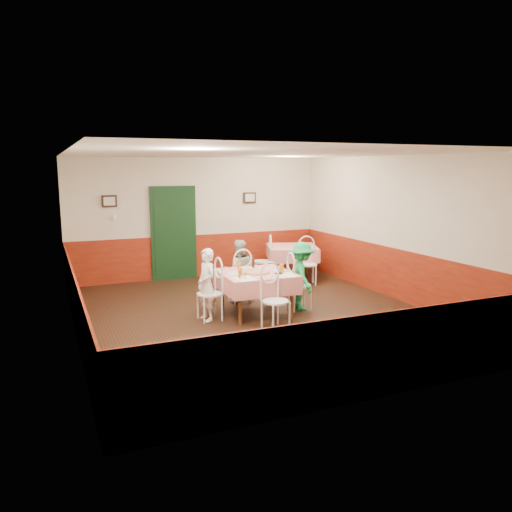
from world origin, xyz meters
name	(u,v)px	position (x,y,z in m)	size (l,w,h in m)	color
floor	(257,315)	(0.00, 0.00, 0.00)	(7.00, 7.00, 0.00)	black
ceiling	(257,153)	(0.00, 0.00, 2.80)	(7.00, 7.00, 0.00)	white
back_wall	(198,218)	(0.00, 3.50, 1.40)	(6.00, 0.10, 2.80)	beige
front_wall	(384,277)	(0.00, -3.50, 1.40)	(6.00, 0.10, 2.80)	beige
left_wall	(71,247)	(-3.00, 0.00, 1.40)	(0.10, 7.00, 2.80)	beige
right_wall	(398,228)	(3.00, 0.00, 1.40)	(0.10, 7.00, 2.80)	beige
wainscot_back	(199,256)	(0.00, 3.48, 0.50)	(6.00, 0.03, 1.00)	maroon
wainscot_front	(380,355)	(0.00, -3.48, 0.50)	(6.00, 0.03, 1.00)	maroon
wainscot_left	(76,306)	(-2.98, 0.00, 0.50)	(0.03, 7.00, 1.00)	maroon
wainscot_right	(395,274)	(2.98, 0.00, 0.50)	(0.03, 7.00, 1.00)	maroon
door	(174,234)	(-0.60, 3.45, 1.05)	(0.96, 0.06, 2.10)	black
picture_left	(109,201)	(-2.00, 3.45, 1.85)	(0.32, 0.03, 0.26)	black
picture_right	(250,198)	(1.30, 3.45, 1.85)	(0.32, 0.03, 0.26)	black
thermostat	(115,217)	(-1.90, 3.45, 1.50)	(0.10, 0.03, 0.10)	white
main_table	(256,294)	(0.01, 0.05, 0.38)	(1.22, 1.22, 0.77)	red
second_table	(292,262)	(1.96, 2.46, 0.38)	(1.12, 1.12, 0.77)	red
chair_left	(210,294)	(-0.84, 0.08, 0.45)	(0.42, 0.42, 0.90)	white
chair_right	(299,285)	(0.86, 0.03, 0.45)	(0.42, 0.42, 0.90)	white
chair_far	(240,280)	(0.03, 0.90, 0.45)	(0.42, 0.42, 0.90)	white
chair_near	(276,301)	(-0.01, -0.80, 0.45)	(0.42, 0.42, 0.90)	white
chair_second_a	(263,261)	(1.21, 2.46, 0.45)	(0.42, 0.42, 0.90)	white
chair_second_b	(307,265)	(1.96, 1.71, 0.45)	(0.42, 0.42, 0.90)	white
pizza	(257,272)	(0.00, -0.01, 0.77)	(0.44, 0.44, 0.03)	#B74723
plate_left	(235,274)	(-0.38, 0.04, 0.77)	(0.25, 0.25, 0.01)	white
plate_right	(279,270)	(0.44, 0.02, 0.77)	(0.25, 0.25, 0.01)	white
plate_far	(247,268)	(0.00, 0.47, 0.77)	(0.25, 0.25, 0.01)	white
glass_a	(240,273)	(-0.38, -0.20, 0.83)	(0.08, 0.08, 0.15)	#BF7219
glass_b	(281,269)	(0.40, -0.17, 0.84)	(0.08, 0.08, 0.15)	#BF7219
glass_c	(239,265)	(-0.15, 0.45, 0.82)	(0.07, 0.07, 0.13)	#BF7219
beer_bottle	(253,263)	(0.12, 0.44, 0.86)	(0.05, 0.05, 0.20)	#381C0A
shaker_a	(241,277)	(-0.44, -0.37, 0.81)	(0.04, 0.04, 0.09)	silver
shaker_b	(245,277)	(-0.38, -0.39, 0.81)	(0.04, 0.04, 0.09)	silver
shaker_c	(240,276)	(-0.43, -0.30, 0.81)	(0.04, 0.04, 0.09)	#B23319
menu_left	(245,279)	(-0.36, -0.35, 0.76)	(0.30, 0.40, 0.00)	white
menu_right	(286,275)	(0.39, -0.36, 0.76)	(0.30, 0.40, 0.00)	white
wallet	(279,274)	(0.31, -0.24, 0.77)	(0.11, 0.09, 0.02)	black
diner_left	(207,285)	(-0.89, 0.08, 0.62)	(0.45, 0.29, 1.23)	gray
diner_far	(239,271)	(0.03, 0.95, 0.61)	(0.59, 0.46, 1.21)	gray
diner_right	(302,276)	(0.91, 0.03, 0.62)	(0.80, 0.46, 1.24)	gray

